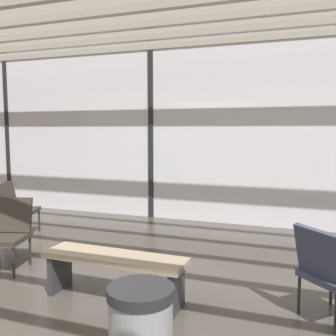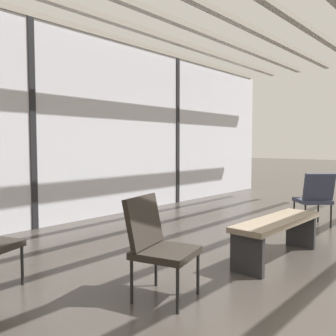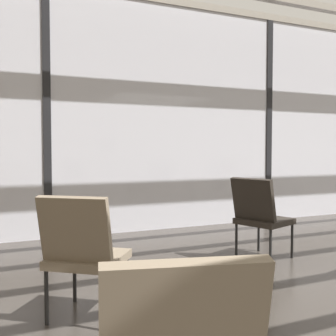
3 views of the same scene
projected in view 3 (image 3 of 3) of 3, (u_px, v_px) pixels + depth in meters
name	position (u px, v px, depth m)	size (l,w,h in m)	color
glass_curtain_wall	(267.00, 121.00, 6.69)	(14.00, 0.08, 3.24)	silver
window_mullion_0	(46.00, 114.00, 5.26)	(0.10, 0.12, 3.24)	black
window_mullion_1	(267.00, 121.00, 6.69)	(0.10, 0.12, 3.24)	black
parked_airplane	(106.00, 123.00, 10.01)	(10.74, 3.62, 3.62)	silver
lounge_chair_4	(260.00, 213.00, 4.30)	(0.66, 0.63, 0.87)	#28231E
lounge_chair_6	(83.00, 249.00, 2.77)	(0.70, 0.71, 0.87)	#7F705B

